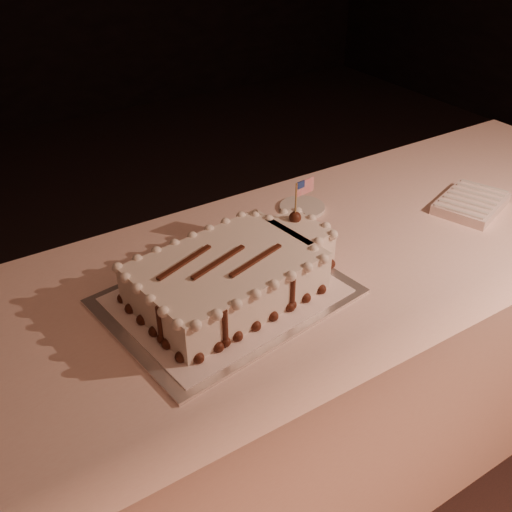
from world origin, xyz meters
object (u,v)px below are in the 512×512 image
sheet_cake (236,273)px  side_plate (302,207)px  cake_board (227,296)px  banquet_table (310,361)px  napkin_stack (471,203)px

sheet_cake → side_plate: sheet_cake is taller
cake_board → sheet_cake: sheet_cake is taller
sheet_cake → side_plate: bearing=33.3°
sheet_cake → banquet_table: bearing=5.0°
napkin_stack → side_plate: size_ratio=1.93×
banquet_table → cake_board: size_ratio=4.47×
banquet_table → side_plate: side_plate is taller
cake_board → sheet_cake: bearing=0.4°
napkin_stack → sheet_cake: bearing=178.6°
side_plate → cake_board: bearing=-148.2°
banquet_table → napkin_stack: napkin_stack is taller
banquet_table → sheet_cake: size_ratio=4.63×
cake_board → banquet_table: bearing=-2.5°
banquet_table → cake_board: (-0.29, -0.03, 0.38)m
banquet_table → side_plate: bearing=63.1°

